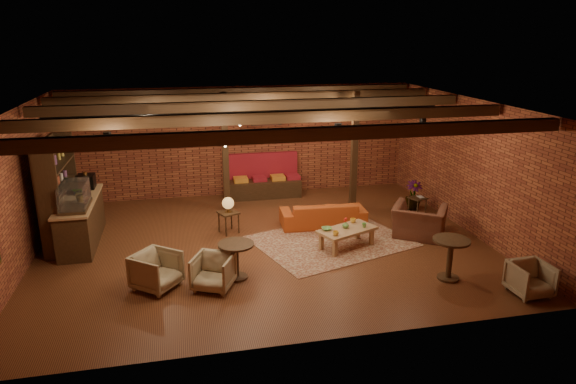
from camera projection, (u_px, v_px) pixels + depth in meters
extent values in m
plane|color=#391A0E|center=(265.00, 244.00, 11.81)|extent=(10.00, 10.00, 0.00)
cube|color=black|center=(263.00, 105.00, 10.85)|extent=(10.00, 8.00, 0.02)
cube|color=maroon|center=(241.00, 141.00, 15.06)|extent=(10.00, 0.02, 3.20)
cube|color=maroon|center=(309.00, 249.00, 7.60)|extent=(10.00, 0.02, 3.20)
cube|color=maroon|center=(19.00, 191.00, 10.32)|extent=(0.02, 8.00, 3.20)
cube|color=maroon|center=(469.00, 165.00, 12.33)|extent=(0.02, 8.00, 3.20)
cylinder|color=black|center=(252.00, 110.00, 12.45)|extent=(9.60, 0.12, 0.12)
cube|color=black|center=(225.00, 153.00, 13.63)|extent=(0.16, 0.16, 3.20)
cube|color=black|center=(354.00, 152.00, 13.76)|extent=(0.16, 0.16, 3.20)
imported|color=#337F33|center=(83.00, 189.00, 11.76)|extent=(0.35, 0.39, 0.30)
cube|color=red|center=(266.00, 120.00, 14.12)|extent=(0.86, 0.06, 0.30)
cube|color=maroon|center=(331.00, 241.00, 11.98)|extent=(3.99, 3.48, 0.01)
imported|color=#A33F16|center=(323.00, 214.00, 12.87)|extent=(2.15, 0.94, 0.62)
cube|color=#A6724D|center=(347.00, 230.00, 11.51)|extent=(1.47, 1.13, 0.06)
cube|color=#A6724D|center=(335.00, 248.00, 11.09)|extent=(0.08, 0.08, 0.39)
cube|color=#A6724D|center=(372.00, 237.00, 11.70)|extent=(0.08, 0.08, 0.39)
cube|color=#A6724D|center=(321.00, 242.00, 11.45)|extent=(0.08, 0.08, 0.39)
cube|color=#A6724D|center=(358.00, 231.00, 12.06)|extent=(0.08, 0.08, 0.39)
imported|color=gold|center=(336.00, 233.00, 11.09)|extent=(0.17, 0.17, 0.10)
imported|color=#5D9744|center=(364.00, 225.00, 11.56)|extent=(0.14, 0.14, 0.10)
imported|color=gold|center=(353.00, 220.00, 11.85)|extent=(0.17, 0.17, 0.10)
imported|color=#5D9744|center=(327.00, 229.00, 11.42)|extent=(0.30, 0.30, 0.06)
imported|color=#5D9744|center=(346.00, 225.00, 11.52)|extent=(0.16, 0.16, 0.13)
sphere|color=red|center=(346.00, 220.00, 11.48)|extent=(0.10, 0.10, 0.10)
cube|color=black|center=(228.00, 213.00, 12.33)|extent=(0.57, 0.57, 0.04)
cylinder|color=black|center=(229.00, 223.00, 12.41)|extent=(0.04, 0.04, 0.49)
cylinder|color=olive|center=(228.00, 212.00, 12.33)|extent=(0.14, 0.14, 0.02)
cylinder|color=olive|center=(228.00, 209.00, 12.30)|extent=(0.04, 0.04, 0.21)
sphere|color=orange|center=(228.00, 203.00, 12.26)|extent=(0.29, 0.29, 0.29)
cylinder|color=black|center=(236.00, 244.00, 9.98)|extent=(0.71, 0.71, 0.04)
cylinder|color=black|center=(236.00, 261.00, 10.08)|extent=(0.10, 0.10, 0.69)
cylinder|color=black|center=(237.00, 277.00, 10.19)|extent=(0.43, 0.43, 0.04)
imported|color=#B5AD8C|center=(156.00, 269.00, 9.69)|extent=(1.03, 1.04, 0.78)
imported|color=#B5AD8C|center=(213.00, 270.00, 9.68)|extent=(0.92, 0.90, 0.73)
imported|color=brown|center=(420.00, 216.00, 12.09)|extent=(1.41, 1.30, 1.03)
cube|color=black|center=(418.00, 198.00, 13.72)|extent=(0.51, 0.51, 0.04)
cylinder|color=black|center=(417.00, 206.00, 13.78)|extent=(0.04, 0.04, 0.41)
imported|color=black|center=(418.00, 197.00, 13.71)|extent=(0.21, 0.24, 0.02)
cylinder|color=black|center=(452.00, 240.00, 9.91)|extent=(0.72, 0.72, 0.04)
cylinder|color=black|center=(450.00, 259.00, 10.03)|extent=(0.11, 0.11, 0.79)
cylinder|color=black|center=(448.00, 278.00, 10.15)|extent=(0.43, 0.43, 0.04)
imported|color=#B5AD8C|center=(531.00, 278.00, 9.45)|extent=(0.69, 0.65, 0.69)
imported|color=#4C7F4C|center=(416.00, 167.00, 13.79)|extent=(1.39, 1.39, 2.39)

